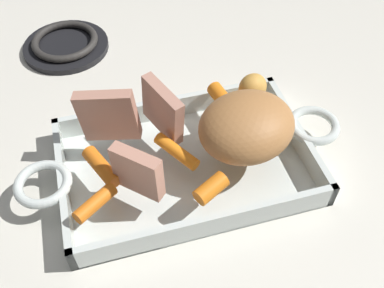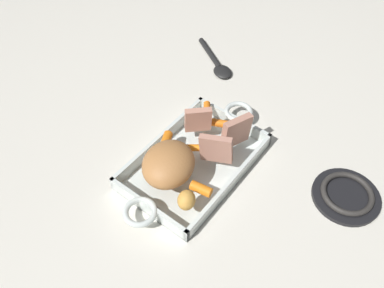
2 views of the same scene
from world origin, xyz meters
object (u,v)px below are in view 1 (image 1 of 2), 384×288
at_px(roasting_dish, 186,163).
at_px(pork_roast, 247,126).
at_px(baby_carrot_center_right, 221,97).
at_px(baby_carrot_southeast, 211,188).
at_px(baby_carrot_short, 177,151).
at_px(roast_slice_thin, 108,116).
at_px(roast_slice_thick, 163,110).
at_px(stove_burner_rear, 66,44).
at_px(baby_carrot_northeast, 95,203).
at_px(roast_slice_outer, 138,172).
at_px(potato_whole, 253,88).
at_px(baby_carrot_long, 102,167).

xyz_separation_m(roasting_dish, pork_roast, (0.08, -0.01, 0.06)).
bearing_deg(baby_carrot_center_right, baby_carrot_southeast, -112.67).
bearing_deg(baby_carrot_short, baby_carrot_southeast, -70.36).
relative_size(roast_slice_thin, roast_slice_thick, 1.03).
xyz_separation_m(baby_carrot_southeast, baby_carrot_center_right, (0.06, 0.15, 0.00)).
bearing_deg(stove_burner_rear, baby_carrot_northeast, -88.58).
bearing_deg(baby_carrot_northeast, stove_burner_rear, 91.42).
height_order(roasting_dish, roast_slice_thick, roast_slice_thick).
xyz_separation_m(pork_roast, stove_burner_rear, (-0.22, 0.34, -0.07)).
relative_size(roast_slice_outer, roast_slice_thick, 0.87).
height_order(pork_roast, baby_carrot_northeast, pork_roast).
distance_m(baby_carrot_center_right, stove_burner_rear, 0.33).
distance_m(roasting_dish, roast_slice_outer, 0.10).
distance_m(baby_carrot_short, stove_burner_rear, 0.36).
height_order(baby_carrot_southeast, baby_carrot_center_right, baby_carrot_southeast).
xyz_separation_m(potato_whole, stove_burner_rear, (-0.26, 0.26, -0.05)).
distance_m(roasting_dish, pork_roast, 0.10).
xyz_separation_m(roast_slice_outer, baby_carrot_short, (0.06, 0.04, -0.02)).
relative_size(baby_carrot_center_right, stove_burner_rear, 0.31).
relative_size(pork_roast, roast_slice_outer, 2.03).
height_order(baby_carrot_short, baby_carrot_northeast, same).
distance_m(roast_slice_thin, baby_carrot_northeast, 0.12).
bearing_deg(baby_carrot_short, roast_slice_thick, 95.64).
distance_m(roasting_dish, baby_carrot_short, 0.04).
distance_m(pork_roast, roast_slice_outer, 0.15).
bearing_deg(roast_slice_thick, roast_slice_thin, 174.39).
bearing_deg(baby_carrot_southeast, baby_carrot_northeast, 172.25).
bearing_deg(baby_carrot_southeast, roast_slice_thin, 128.20).
xyz_separation_m(roast_slice_outer, potato_whole, (0.19, 0.11, -0.01)).
xyz_separation_m(baby_carrot_southeast, stove_burner_rear, (-0.15, 0.40, -0.04)).
xyz_separation_m(baby_carrot_short, baby_carrot_center_right, (0.09, 0.08, 0.00)).
xyz_separation_m(baby_carrot_long, stove_burner_rear, (-0.02, 0.33, -0.04)).
xyz_separation_m(roast_slice_thin, stove_burner_rear, (-0.05, 0.27, -0.07)).
distance_m(pork_roast, stove_burner_rear, 0.41).
xyz_separation_m(roast_slice_thick, stove_burner_rear, (-0.12, 0.28, -0.07)).
bearing_deg(baby_carrot_short, roast_slice_outer, -146.39).
height_order(roast_slice_outer, baby_carrot_center_right, roast_slice_outer).
relative_size(roast_slice_thin, potato_whole, 1.74).
bearing_deg(roast_slice_thick, pork_roast, -30.68).
distance_m(roasting_dish, potato_whole, 0.15).
relative_size(roast_slice_thin, baby_carrot_southeast, 1.79).
height_order(baby_carrot_short, potato_whole, potato_whole).
bearing_deg(roast_slice_outer, roast_slice_thin, 101.39).
relative_size(roast_slice_thin, baby_carrot_center_right, 1.60).
xyz_separation_m(baby_carrot_short, stove_burner_rear, (-0.12, 0.33, -0.04)).
bearing_deg(roasting_dish, baby_carrot_short, -157.47).
relative_size(baby_carrot_southeast, baby_carrot_short, 0.63).
relative_size(baby_carrot_short, stove_burner_rear, 0.44).
height_order(roasting_dish, baby_carrot_short, baby_carrot_short).
bearing_deg(potato_whole, baby_carrot_northeast, -152.64).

